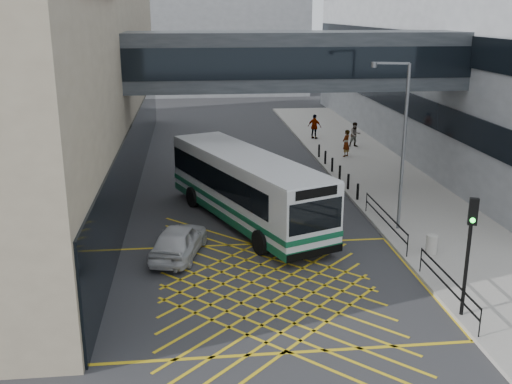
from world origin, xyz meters
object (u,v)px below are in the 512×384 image
object	(u,v)px
car_dark	(223,159)
pedestrian_a	(346,143)
car_white	(179,240)
car_silver	(231,171)
litter_bin	(432,244)
bus	(245,186)
street_lamp	(400,137)
traffic_light	(470,240)
pedestrian_c	(315,127)
pedestrian_b	(355,135)

from	to	relation	value
car_dark	pedestrian_a	size ratio (longest dim) A/B	2.29
car_white	car_silver	world-z (taller)	car_silver
car_silver	litter_bin	world-z (taller)	car_silver
bus	street_lamp	xyz separation A→B (m)	(6.92, -2.16, 2.74)
traffic_light	pedestrian_c	xyz separation A→B (m)	(1.00, 29.38, -1.76)
traffic_light	litter_bin	world-z (taller)	traffic_light
litter_bin	car_silver	bearing A→B (deg)	121.52
car_silver	car_white	bearing A→B (deg)	69.81
bus	pedestrian_a	world-z (taller)	bus
car_silver	car_dark	bearing A→B (deg)	-89.93
bus	pedestrian_c	distance (m)	20.06
bus	pedestrian_b	distance (m)	18.27
bus	pedestrian_b	xyz separation A→B (m)	(9.80, 15.40, -0.74)
pedestrian_a	car_silver	bearing A→B (deg)	-13.14
car_dark	car_silver	xyz separation A→B (m)	(0.30, -3.20, 0.06)
car_white	pedestrian_a	distance (m)	20.11
pedestrian_c	street_lamp	bearing A→B (deg)	126.23
traffic_light	car_silver	bearing A→B (deg)	131.17
litter_bin	car_white	bearing A→B (deg)	173.23
car_dark	pedestrian_b	xyz separation A→B (m)	(10.30, 5.10, 0.40)
bus	pedestrian_c	world-z (taller)	bus
bus	traffic_light	size ratio (longest dim) A/B	2.92
litter_bin	pedestrian_a	world-z (taller)	pedestrian_a
pedestrian_a	traffic_light	bearing A→B (deg)	40.31
pedestrian_a	pedestrian_b	size ratio (longest dim) A/B	1.02
traffic_light	pedestrian_a	size ratio (longest dim) A/B	2.22
bus	pedestrian_a	xyz separation A→B (m)	(8.31, 12.37, -0.72)
pedestrian_b	pedestrian_c	distance (m)	4.07
car_dark	car_silver	world-z (taller)	car_silver
car_silver	street_lamp	size ratio (longest dim) A/B	0.61
car_white	car_silver	bearing A→B (deg)	-89.76
traffic_light	pedestrian_c	world-z (taller)	traffic_light
car_silver	pedestrian_a	size ratio (longest dim) A/B	2.49
street_lamp	pedestrian_c	xyz separation A→B (m)	(0.43, 20.80, -3.42)
litter_bin	pedestrian_c	world-z (taller)	pedestrian_c
car_white	pedestrian_a	world-z (taller)	pedestrian_a
car_dark	traffic_light	size ratio (longest dim) A/B	1.03
car_silver	pedestrian_b	size ratio (longest dim) A/B	2.56
litter_bin	pedestrian_a	bearing A→B (deg)	87.20
pedestrian_b	pedestrian_c	world-z (taller)	pedestrian_c
pedestrian_a	pedestrian_c	xyz separation A→B (m)	(-0.96, 6.28, 0.03)
pedestrian_b	street_lamp	bearing A→B (deg)	-107.74
car_silver	pedestrian_b	xyz separation A→B (m)	(10.00, 8.29, 0.35)
car_silver	pedestrian_a	distance (m)	10.02
car_dark	pedestrian_b	distance (m)	11.50
car_white	bus	bearing A→B (deg)	-112.75
pedestrian_a	street_lamp	bearing A→B (deg)	39.67
car_silver	pedestrian_c	bearing A→B (deg)	-128.44
street_lamp	car_silver	bearing A→B (deg)	143.13
street_lamp	litter_bin	xyz separation A→B (m)	(0.53, -3.22, -3.99)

